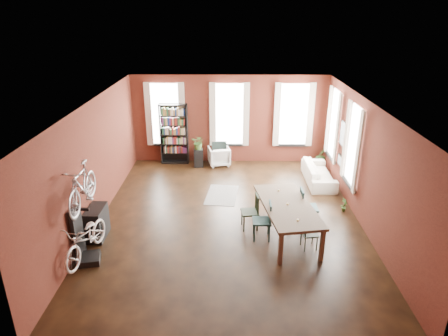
{
  "coord_description": "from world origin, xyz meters",
  "views": [
    {
      "loc": [
        0.01,
        -9.53,
        5.37
      ],
      "look_at": [
        -0.14,
        0.6,
        1.28
      ],
      "focal_mm": 32.0,
      "sensor_mm": 36.0,
      "label": 1
    }
  ],
  "objects_px": {
    "bookshelf": "(174,134)",
    "dining_chair_d": "(309,208)",
    "dining_chair_b": "(250,212)",
    "dining_chair_c": "(309,234)",
    "cream_sofa": "(319,170)",
    "dining_table": "(286,220)",
    "dining_chair_a": "(262,221)",
    "plant_stand": "(198,158)",
    "bike_trainer": "(89,259)",
    "console_table": "(97,223)",
    "bicycle_floor": "(84,222)",
    "white_armchair": "(219,155)"
  },
  "relations": [
    {
      "from": "bookshelf",
      "to": "bicycle_floor",
      "type": "relative_size",
      "value": 1.25
    },
    {
      "from": "cream_sofa",
      "to": "dining_chair_a",
      "type": "bearing_deg",
      "value": 148.63
    },
    {
      "from": "dining_chair_d",
      "to": "dining_chair_b",
      "type": "bearing_deg",
      "value": 96.63
    },
    {
      "from": "dining_chair_c",
      "to": "bicycle_floor",
      "type": "height_order",
      "value": "bicycle_floor"
    },
    {
      "from": "dining_chair_c",
      "to": "cream_sofa",
      "type": "height_order",
      "value": "cream_sofa"
    },
    {
      "from": "dining_chair_b",
      "to": "plant_stand",
      "type": "height_order",
      "value": "dining_chair_b"
    },
    {
      "from": "dining_chair_a",
      "to": "dining_chair_d",
      "type": "height_order",
      "value": "dining_chair_d"
    },
    {
      "from": "dining_chair_d",
      "to": "bike_trainer",
      "type": "xyz_separation_m",
      "value": [
        -5.26,
        -1.74,
        -0.43
      ]
    },
    {
      "from": "dining_table",
      "to": "plant_stand",
      "type": "xyz_separation_m",
      "value": [
        -2.55,
        4.69,
        -0.11
      ]
    },
    {
      "from": "dining_table",
      "to": "bicycle_floor",
      "type": "distance_m",
      "value": 4.8
    },
    {
      "from": "dining_chair_a",
      "to": "cream_sofa",
      "type": "xyz_separation_m",
      "value": [
        2.14,
        3.51,
        -0.08
      ]
    },
    {
      "from": "dining_chair_b",
      "to": "bookshelf",
      "type": "height_order",
      "value": "bookshelf"
    },
    {
      "from": "dining_chair_b",
      "to": "dining_table",
      "type": "bearing_deg",
      "value": 61.24
    },
    {
      "from": "dining_table",
      "to": "dining_chair_b",
      "type": "xyz_separation_m",
      "value": [
        -0.9,
        0.35,
        0.03
      ]
    },
    {
      "from": "bookshelf",
      "to": "dining_chair_d",
      "type": "bearing_deg",
      "value": -47.91
    },
    {
      "from": "dining_chair_c",
      "to": "plant_stand",
      "type": "distance_m",
      "value": 6.07
    },
    {
      "from": "cream_sofa",
      "to": "bike_trainer",
      "type": "relative_size",
      "value": 4.15
    },
    {
      "from": "bicycle_floor",
      "to": "cream_sofa",
      "type": "bearing_deg",
      "value": 45.86
    },
    {
      "from": "dining_chair_b",
      "to": "bike_trainer",
      "type": "distance_m",
      "value": 4.05
    },
    {
      "from": "dining_table",
      "to": "bicycle_floor",
      "type": "relative_size",
      "value": 1.44
    },
    {
      "from": "console_table",
      "to": "bicycle_floor",
      "type": "height_order",
      "value": "bicycle_floor"
    },
    {
      "from": "cream_sofa",
      "to": "bicycle_floor",
      "type": "bearing_deg",
      "value": 126.67
    },
    {
      "from": "dining_table",
      "to": "dining_chair_b",
      "type": "distance_m",
      "value": 0.97
    },
    {
      "from": "console_table",
      "to": "plant_stand",
      "type": "bearing_deg",
      "value": 65.82
    },
    {
      "from": "console_table",
      "to": "cream_sofa",
      "type": "bearing_deg",
      "value": 29.33
    },
    {
      "from": "cream_sofa",
      "to": "dining_chair_c",
      "type": "bearing_deg",
      "value": 165.24
    },
    {
      "from": "dining_chair_d",
      "to": "bicycle_floor",
      "type": "xyz_separation_m",
      "value": [
        -5.25,
        -1.73,
        0.52
      ]
    },
    {
      "from": "bike_trainer",
      "to": "dining_chair_d",
      "type": "bearing_deg",
      "value": 18.34
    },
    {
      "from": "dining_chair_c",
      "to": "white_armchair",
      "type": "relative_size",
      "value": 1.04
    },
    {
      "from": "dining_chair_d",
      "to": "bicycle_floor",
      "type": "height_order",
      "value": "bicycle_floor"
    },
    {
      "from": "dining_table",
      "to": "dining_chair_a",
      "type": "height_order",
      "value": "dining_chair_a"
    },
    {
      "from": "bike_trainer",
      "to": "dining_chair_a",
      "type": "bearing_deg",
      "value": 14.88
    },
    {
      "from": "dining_chair_b",
      "to": "bicycle_floor",
      "type": "xyz_separation_m",
      "value": [
        -3.7,
        -1.55,
        0.56
      ]
    },
    {
      "from": "dining_chair_b",
      "to": "cream_sofa",
      "type": "xyz_separation_m",
      "value": [
        2.41,
        3.01,
        -0.06
      ]
    },
    {
      "from": "cream_sofa",
      "to": "plant_stand",
      "type": "bearing_deg",
      "value": 71.8
    },
    {
      "from": "dining_chair_c",
      "to": "dining_table",
      "type": "bearing_deg",
      "value": 30.25
    },
    {
      "from": "cream_sofa",
      "to": "console_table",
      "type": "relative_size",
      "value": 2.6
    },
    {
      "from": "dining_chair_c",
      "to": "cream_sofa",
      "type": "relative_size",
      "value": 0.37
    },
    {
      "from": "dining_chair_d",
      "to": "cream_sofa",
      "type": "relative_size",
      "value": 0.49
    },
    {
      "from": "dining_chair_c",
      "to": "bicycle_floor",
      "type": "xyz_separation_m",
      "value": [
        -5.08,
        -0.63,
        0.63
      ]
    },
    {
      "from": "bike_trainer",
      "to": "console_table",
      "type": "distance_m",
      "value": 1.12
    },
    {
      "from": "cream_sofa",
      "to": "dining_chair_b",
      "type": "bearing_deg",
      "value": 141.29
    },
    {
      "from": "dining_chair_a",
      "to": "bicycle_floor",
      "type": "height_order",
      "value": "bicycle_floor"
    },
    {
      "from": "console_table",
      "to": "bike_trainer",
      "type": "bearing_deg",
      "value": -84.38
    },
    {
      "from": "white_armchair",
      "to": "console_table",
      "type": "distance_m",
      "value": 5.78
    },
    {
      "from": "dining_chair_d",
      "to": "plant_stand",
      "type": "height_order",
      "value": "dining_chair_d"
    },
    {
      "from": "bookshelf",
      "to": "plant_stand",
      "type": "relative_size",
      "value": 3.4
    },
    {
      "from": "dining_chair_d",
      "to": "bookshelf",
      "type": "relative_size",
      "value": 0.46
    },
    {
      "from": "white_armchair",
      "to": "plant_stand",
      "type": "xyz_separation_m",
      "value": [
        -0.74,
        -0.16,
        -0.05
      ]
    },
    {
      "from": "dining_chair_d",
      "to": "plant_stand",
      "type": "xyz_separation_m",
      "value": [
        -3.19,
        4.16,
        -0.18
      ]
    }
  ]
}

